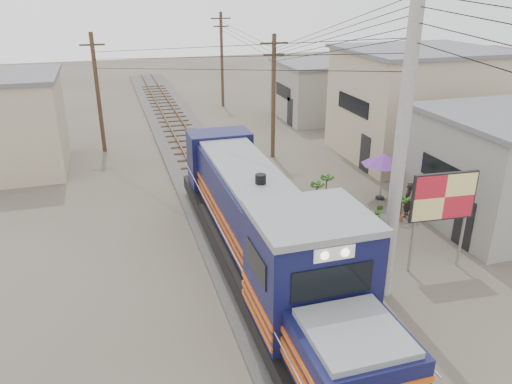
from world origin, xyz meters
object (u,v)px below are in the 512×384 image
object	(u,v)px
billboard	(444,199)
vendor	(407,200)
market_umbrella	(384,159)
locomotive	(266,234)

from	to	relation	value
billboard	vendor	size ratio (longest dim) A/B	2.29
billboard	vendor	xyz separation A→B (m)	(1.47, 4.10, -1.90)
billboard	market_umbrella	size ratio (longest dim) A/B	1.57
market_umbrella	vendor	bearing A→B (deg)	-87.60
locomotive	vendor	size ratio (longest dim) A/B	10.16
locomotive	billboard	size ratio (longest dim) A/B	4.43
locomotive	vendor	distance (m)	8.13
billboard	vendor	bearing A→B (deg)	74.55
market_umbrella	vendor	size ratio (longest dim) A/B	1.46
vendor	locomotive	bearing A→B (deg)	-17.17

